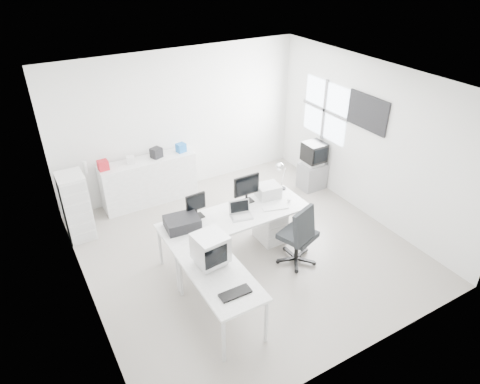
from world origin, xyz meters
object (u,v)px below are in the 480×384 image
lcd_monitor_small (196,206)px  lcd_monitor_large (247,189)px  laptop (241,212)px  filing_cabinet (76,206)px  crt_tv (314,154)px  tv_cabinet (312,176)px  laser_printer (268,191)px  crt_monitor (211,251)px  sideboard (149,181)px  inkjet_printer (182,223)px  main_desk (235,234)px  side_desk (221,296)px  drawer_pedestal (270,224)px  office_chair (298,232)px

lcd_monitor_small → lcd_monitor_large: size_ratio=0.85×
laptop → filing_cabinet: 2.84m
crt_tv → tv_cabinet: bearing=0.0°
lcd_monitor_small → laser_printer: size_ratio=1.08×
crt_monitor → sideboard: 3.15m
inkjet_printer → laptop: size_ratio=1.62×
main_desk → tv_cabinet: main_desk is taller
crt_tv → side_desk: bearing=-146.2°
crt_tv → drawer_pedestal: bearing=-148.8°
laser_printer → laptop: bearing=-148.8°
laser_printer → office_chair: (-0.01, -0.88, -0.30)m
crt_monitor → office_chair: size_ratio=0.38×
drawer_pedestal → lcd_monitor_large: size_ratio=1.27×
tv_cabinet → sideboard: bearing=159.4°
office_chair → crt_tv: office_chair is taller
drawer_pedestal → sideboard: sideboard is taller
laser_printer → tv_cabinet: laser_printer is taller
inkjet_printer → tv_cabinet: bearing=22.5°
inkjet_printer → crt_monitor: size_ratio=1.15×
crt_monitor → side_desk: bearing=-95.8°
lcd_monitor_large → crt_monitor: size_ratio=1.10×
lcd_monitor_small → laser_printer: (1.30, -0.03, -0.10)m
filing_cabinet → lcd_monitor_small: bearing=-44.7°
tv_cabinet → crt_tv: 0.50m
lcd_monitor_small → office_chair: bearing=-38.5°
laptop → office_chair: bearing=-25.8°
office_chair → crt_monitor: bearing=167.2°
lcd_monitor_large → office_chair: lcd_monitor_large is taller
laser_printer → drawer_pedestal: bearing=-99.8°
sideboard → lcd_monitor_large: bearing=-63.8°
sideboard → drawer_pedestal: bearing=-58.7°
inkjet_printer → office_chair: 1.78m
side_desk → filing_cabinet: filing_cabinet is taller
side_desk → laser_printer: laser_printer is taller
tv_cabinet → laser_printer: bearing=-152.4°
main_desk → office_chair: (0.74, -0.66, 0.18)m
drawer_pedestal → lcd_monitor_large: 0.80m
side_desk → lcd_monitor_small: size_ratio=3.48×
crt_tv → sideboard: (-3.06, 1.15, -0.31)m
tv_cabinet → filing_cabinet: bearing=171.6°
laptop → laser_printer: bearing=37.6°
laptop → laser_printer: size_ratio=0.82×
laser_printer → office_chair: office_chair is taller
side_desk → office_chair: size_ratio=1.25×
inkjet_printer → crt_tv: crt_tv is taller
main_desk → crt_monitor: (-0.85, -0.85, 0.59)m
drawer_pedestal → crt_monitor: bearing=-149.9°
main_desk → sideboard: bearing=105.8°
crt_monitor → crt_tv: crt_monitor is taller
tv_cabinet → filing_cabinet: filing_cabinet is taller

